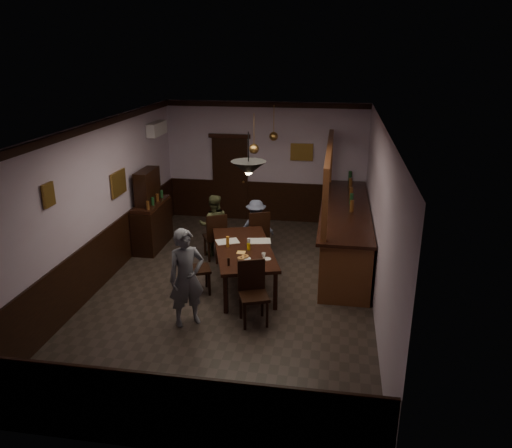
% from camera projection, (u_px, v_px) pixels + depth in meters
% --- Properties ---
extents(room, '(5.01, 8.01, 3.01)m').
position_uv_depth(room, '(233.00, 212.00, 8.75)').
color(room, '#2D2621').
rests_on(room, ground).
extents(dining_table, '(1.61, 2.40, 0.75)m').
position_uv_depth(dining_table, '(244.00, 251.00, 9.18)').
color(dining_table, black).
rests_on(dining_table, ground).
extents(chair_far_left, '(0.59, 0.59, 1.00)m').
position_uv_depth(chair_far_left, '(216.00, 235.00, 10.36)').
color(chair_far_left, black).
rests_on(chair_far_left, ground).
extents(chair_far_right, '(0.58, 0.58, 1.03)m').
position_uv_depth(chair_far_right, '(258.00, 232.00, 10.46)').
color(chair_far_right, black).
rests_on(chair_far_right, ground).
extents(chair_near, '(0.57, 0.57, 1.02)m').
position_uv_depth(chair_near, '(253.00, 289.00, 8.00)').
color(chair_near, black).
rests_on(chair_near, ground).
extents(chair_side, '(0.56, 0.56, 0.98)m').
position_uv_depth(chair_side, '(193.00, 266.00, 8.91)').
color(chair_side, black).
rests_on(chair_side, ground).
extents(person_standing, '(0.70, 0.66, 1.61)m').
position_uv_depth(person_standing, '(186.00, 278.00, 7.84)').
color(person_standing, slate).
rests_on(person_standing, ground).
extents(person_seated_left, '(0.74, 0.63, 1.33)m').
position_uv_depth(person_seated_left, '(214.00, 225.00, 10.58)').
color(person_seated_left, '#44492B').
rests_on(person_seated_left, ground).
extents(person_seated_right, '(0.84, 0.61, 1.18)m').
position_uv_depth(person_seated_right, '(256.00, 226.00, 10.72)').
color(person_seated_right, slate).
rests_on(person_seated_right, ground).
extents(newspaper_left, '(0.51, 0.45, 0.01)m').
position_uv_depth(newspaper_left, '(227.00, 241.00, 9.44)').
color(newspaper_left, silver).
rests_on(newspaper_left, dining_table).
extents(newspaper_right, '(0.47, 0.38, 0.01)m').
position_uv_depth(newspaper_right, '(259.00, 241.00, 9.46)').
color(newspaper_right, silver).
rests_on(newspaper_right, dining_table).
extents(napkin, '(0.19, 0.19, 0.00)m').
position_uv_depth(napkin, '(241.00, 252.00, 8.94)').
color(napkin, '#EBB056').
rests_on(napkin, dining_table).
extents(saucer, '(0.15, 0.15, 0.01)m').
position_uv_depth(saucer, '(267.00, 259.00, 8.65)').
color(saucer, white).
rests_on(saucer, dining_table).
extents(coffee_cup, '(0.10, 0.10, 0.07)m').
position_uv_depth(coffee_cup, '(264.00, 255.00, 8.70)').
color(coffee_cup, white).
rests_on(coffee_cup, saucer).
extents(pastry_plate, '(0.22, 0.22, 0.01)m').
position_uv_depth(pastry_plate, '(244.00, 259.00, 8.65)').
color(pastry_plate, white).
rests_on(pastry_plate, dining_table).
extents(pastry_ring_a, '(0.13, 0.13, 0.04)m').
position_uv_depth(pastry_ring_a, '(241.00, 258.00, 8.61)').
color(pastry_ring_a, '#C68C47').
rests_on(pastry_ring_a, pastry_plate).
extents(pastry_ring_b, '(0.13, 0.13, 0.04)m').
position_uv_depth(pastry_ring_b, '(245.00, 256.00, 8.69)').
color(pastry_ring_b, '#C68C47').
rests_on(pastry_ring_b, pastry_plate).
extents(soda_can, '(0.07, 0.07, 0.12)m').
position_uv_depth(soda_can, '(249.00, 247.00, 9.04)').
color(soda_can, yellow).
rests_on(soda_can, dining_table).
extents(beer_glass, '(0.06, 0.06, 0.20)m').
position_uv_depth(beer_glass, '(228.00, 242.00, 9.17)').
color(beer_glass, '#BF721E').
rests_on(beer_glass, dining_table).
extents(water_glass, '(0.06, 0.06, 0.15)m').
position_uv_depth(water_glass, '(249.00, 242.00, 9.21)').
color(water_glass, silver).
rests_on(water_glass, dining_table).
extents(pepper_mill, '(0.04, 0.04, 0.14)m').
position_uv_depth(pepper_mill, '(229.00, 262.00, 8.38)').
color(pepper_mill, black).
rests_on(pepper_mill, dining_table).
extents(sideboard, '(0.47, 1.33, 1.75)m').
position_uv_depth(sideboard, '(151.00, 217.00, 10.97)').
color(sideboard, black).
rests_on(sideboard, ground).
extents(bar_counter, '(1.00, 4.28, 2.40)m').
position_uv_depth(bar_counter, '(344.00, 232.00, 10.36)').
color(bar_counter, '#542F16').
rests_on(bar_counter, ground).
extents(door_back, '(0.90, 0.06, 2.10)m').
position_uv_depth(door_back, '(230.00, 179.00, 12.71)').
color(door_back, black).
rests_on(door_back, ground).
extents(ac_unit, '(0.20, 0.85, 0.30)m').
position_uv_depth(ac_unit, '(157.00, 129.00, 11.49)').
color(ac_unit, white).
rests_on(ac_unit, ground).
extents(picture_left_small, '(0.04, 0.28, 0.36)m').
position_uv_depth(picture_left_small, '(48.00, 195.00, 7.42)').
color(picture_left_small, olive).
rests_on(picture_left_small, ground).
extents(picture_left_large, '(0.04, 0.62, 0.48)m').
position_uv_depth(picture_left_large, '(119.00, 183.00, 9.80)').
color(picture_left_large, olive).
rests_on(picture_left_large, ground).
extents(picture_back, '(0.55, 0.04, 0.42)m').
position_uv_depth(picture_back, '(302.00, 152.00, 12.19)').
color(picture_back, olive).
rests_on(picture_back, ground).
extents(pendant_iron, '(0.56, 0.56, 0.68)m').
position_uv_depth(pendant_iron, '(249.00, 168.00, 7.85)').
color(pendant_iron, black).
rests_on(pendant_iron, ground).
extents(pendant_brass_mid, '(0.20, 0.20, 0.81)m').
position_uv_depth(pendant_brass_mid, '(254.00, 149.00, 10.01)').
color(pendant_brass_mid, '#BF8C3F').
rests_on(pendant_brass_mid, ground).
extents(pendant_brass_far, '(0.20, 0.20, 0.81)m').
position_uv_depth(pendant_brass_far, '(274.00, 136.00, 11.40)').
color(pendant_brass_far, '#BF8C3F').
rests_on(pendant_brass_far, ground).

